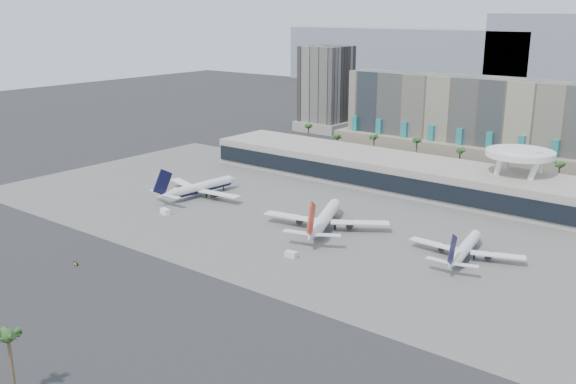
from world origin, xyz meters
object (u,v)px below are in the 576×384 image
Objects in this scene: airliner_right at (465,248)px; service_vehicle_b at (291,255)px; airliner_left at (200,187)px; taxiway_sign at (76,264)px; airliner_centre at (325,218)px; service_vehicle_a at (165,212)px.

airliner_right is 9.74× the size of service_vehicle_b.
airliner_left reaches higher than taxiway_sign.
taxiway_sign is (-89.12, -77.03, -2.76)m from airliner_right.
airliner_left is 63.63m from airliner_centre.
airliner_right is 17.77× the size of taxiway_sign.
airliner_centre reaches higher than taxiway_sign.
airliner_centre reaches higher than service_vehicle_b.
airliner_left is at bearing 151.25° from service_vehicle_b.
airliner_right reaches higher than taxiway_sign.
taxiway_sign is (-46.93, -44.65, -0.51)m from service_vehicle_b.
airliner_centre is at bearing 98.43° from service_vehicle_b.
taxiway_sign is (23.71, -74.63, -3.27)m from airliner_left.
airliner_right is 53.23m from service_vehicle_b.
service_vehicle_b is at bearing 50.34° from taxiway_sign.
service_vehicle_a is 52.48m from taxiway_sign.
service_vehicle_a is 1.15× the size of service_vehicle_b.
service_vehicle_a is at bearing -174.61° from airliner_right.
service_vehicle_b is (63.55, -5.12, -0.09)m from service_vehicle_a.
airliner_right is at bearing -16.92° from airliner_centre.
airliner_centre reaches higher than airliner_left.
airliner_left is 20.67× the size of taxiway_sign.
airliner_right is 109.22m from service_vehicle_a.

